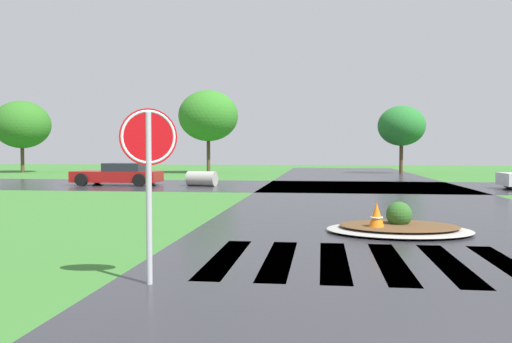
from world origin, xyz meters
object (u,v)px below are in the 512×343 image
(median_island, at_px, (399,227))
(car_white_sedan, at_px, (119,175))
(stop_sign, at_px, (149,154))
(traffic_cone, at_px, (377,219))
(drainage_pipe_stack, at_px, (202,179))

(median_island, distance_m, car_white_sedan, 18.62)
(stop_sign, relative_size, median_island, 0.75)
(traffic_cone, bearing_deg, drainage_pipe_stack, 116.32)
(median_island, xyz_separation_m, car_white_sedan, (-12.07, 14.17, 0.42))
(drainage_pipe_stack, relative_size, traffic_cone, 2.29)
(stop_sign, height_order, median_island, stop_sign)
(car_white_sedan, height_order, drainage_pipe_stack, car_white_sedan)
(traffic_cone, bearing_deg, stop_sign, -127.31)
(median_island, xyz_separation_m, traffic_cone, (-0.52, -0.44, 0.21))
(stop_sign, xyz_separation_m, median_island, (3.97, 4.96, -1.62))
(median_island, bearing_deg, drainage_pipe_stack, 118.70)
(stop_sign, distance_m, drainage_pipe_stack, 19.35)
(median_island, bearing_deg, car_white_sedan, 130.42)
(median_island, relative_size, traffic_cone, 4.54)
(median_island, distance_m, traffic_cone, 0.71)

